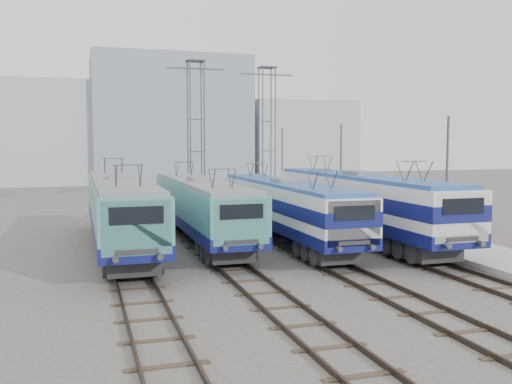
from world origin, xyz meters
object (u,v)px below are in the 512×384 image
at_px(locomotive_center_left, 201,205).
at_px(catenary_tower_west, 196,131).
at_px(locomotive_far_left, 120,207).
at_px(locomotive_center_right, 286,205).
at_px(locomotive_far_right, 360,200).
at_px(mast_rear, 282,167).
at_px(mast_mid, 341,174).
at_px(catenary_tower_east, 267,131).
at_px(mast_front, 447,187).

bearing_deg(locomotive_center_left, catenary_tower_west, 79.84).
height_order(locomotive_far_left, locomotive_center_left, locomotive_far_left).
relative_size(locomotive_center_right, locomotive_far_right, 0.91).
xyz_separation_m(locomotive_center_left, locomotive_center_right, (4.50, -1.63, 0.03)).
relative_size(catenary_tower_west, mast_rear, 1.71).
bearing_deg(locomotive_center_right, mast_mid, 44.24).
relative_size(locomotive_center_right, catenary_tower_west, 1.43).
distance_m(locomotive_far_left, locomotive_center_left, 4.58).
height_order(locomotive_far_left, locomotive_far_right, locomotive_far_right).
distance_m(locomotive_far_right, catenary_tower_west, 16.56).
xyz_separation_m(locomotive_far_right, mast_rear, (1.85, 18.51, 1.10)).
height_order(catenary_tower_east, mast_mid, catenary_tower_east).
distance_m(catenary_tower_east, mast_mid, 10.69).
xyz_separation_m(locomotive_center_left, mast_mid, (10.85, 4.56, 1.33)).
xyz_separation_m(catenary_tower_west, mast_front, (8.60, -20.00, -3.14)).
bearing_deg(locomotive_center_right, locomotive_far_right, -4.18).
height_order(locomotive_far_left, locomotive_center_right, locomotive_far_left).
bearing_deg(catenary_tower_east, locomotive_far_right, -89.13).
height_order(locomotive_far_right, mast_front, mast_front).
bearing_deg(locomotive_far_right, mast_front, -71.37).
xyz_separation_m(locomotive_far_left, locomotive_center_left, (4.50, 0.82, -0.13)).
height_order(locomotive_far_left, mast_front, mast_front).
relative_size(locomotive_far_left, catenary_tower_west, 1.55).
xyz_separation_m(catenary_tower_west, mast_mid, (8.60, -8.00, -3.14)).
relative_size(locomotive_center_left, catenary_tower_west, 1.45).
height_order(locomotive_center_right, locomotive_far_right, locomotive_far_right).
relative_size(catenary_tower_east, mast_front, 1.71).
bearing_deg(mast_front, catenary_tower_west, 113.27).
bearing_deg(catenary_tower_east, locomotive_center_right, -104.71).
bearing_deg(locomotive_center_left, catenary_tower_east, 58.99).
relative_size(locomotive_center_left, mast_mid, 2.48).
distance_m(locomotive_center_left, mast_front, 13.22).
bearing_deg(mast_rear, locomotive_center_right, -109.25).
distance_m(locomotive_far_left, mast_rear, 23.22).
bearing_deg(locomotive_center_right, locomotive_far_left, 174.89).
bearing_deg(locomotive_far_left, mast_front, -23.34).
height_order(locomotive_center_left, catenary_tower_west, catenary_tower_west).
distance_m(locomotive_center_left, catenary_tower_east, 17.56).
bearing_deg(catenary_tower_west, catenary_tower_east, 17.10).
xyz_separation_m(locomotive_far_right, mast_mid, (1.85, 6.51, 1.10)).
xyz_separation_m(locomotive_center_right, locomotive_far_right, (4.50, -0.33, 0.20)).
xyz_separation_m(locomotive_far_right, catenary_tower_east, (-0.25, 16.51, 4.24)).
bearing_deg(locomotive_center_right, mast_front, -42.49).
relative_size(locomotive_far_left, catenary_tower_east, 1.55).
bearing_deg(locomotive_far_right, locomotive_center_right, 175.82).
relative_size(locomotive_far_right, catenary_tower_east, 1.57).
bearing_deg(mast_front, locomotive_center_right, 137.51).
xyz_separation_m(mast_mid, mast_rear, (0.00, 12.00, 0.00)).
xyz_separation_m(locomotive_center_right, catenary_tower_west, (-2.25, 14.18, 4.44)).
xyz_separation_m(catenary_tower_east, mast_rear, (2.10, 2.00, -3.14)).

